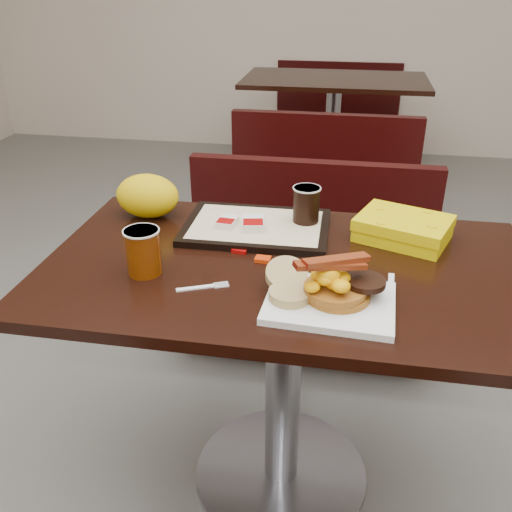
% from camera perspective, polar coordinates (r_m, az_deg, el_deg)
% --- Properties ---
extents(floor, '(6.00, 7.00, 0.01)m').
position_cam_1_polar(floor, '(1.84, 2.54, -21.76)').
color(floor, slate).
rests_on(floor, ground).
extents(table_near, '(1.20, 0.70, 0.75)m').
position_cam_1_polar(table_near, '(1.58, 2.83, -12.87)').
color(table_near, black).
rests_on(table_near, floor).
extents(bench_near_n, '(1.00, 0.46, 0.72)m').
position_cam_1_polar(bench_near_n, '(2.16, 5.20, -1.17)').
color(bench_near_n, black).
rests_on(bench_near_n, floor).
extents(table_far, '(1.20, 0.70, 0.75)m').
position_cam_1_polar(table_far, '(3.93, 7.80, 12.32)').
color(table_far, black).
rests_on(table_far, floor).
extents(bench_far_s, '(1.00, 0.46, 0.72)m').
position_cam_1_polar(bench_far_s, '(3.26, 7.15, 8.90)').
color(bench_far_s, black).
rests_on(bench_far_s, floor).
extents(bench_far_n, '(1.00, 0.46, 0.72)m').
position_cam_1_polar(bench_far_n, '(4.61, 8.25, 14.38)').
color(bench_far_n, black).
rests_on(bench_far_n, floor).
extents(platter, '(0.28, 0.23, 0.02)m').
position_cam_1_polar(platter, '(1.20, 7.61, -4.82)').
color(platter, white).
rests_on(platter, table_near).
extents(pancake_stack, '(0.17, 0.17, 0.03)m').
position_cam_1_polar(pancake_stack, '(1.20, 8.42, -3.59)').
color(pancake_stack, '#A1521A').
rests_on(pancake_stack, platter).
extents(sausage_patty, '(0.09, 0.09, 0.01)m').
position_cam_1_polar(sausage_patty, '(1.21, 11.20, -2.62)').
color(sausage_patty, black).
rests_on(sausage_patty, pancake_stack).
extents(scrambled_eggs, '(0.11, 0.10, 0.05)m').
position_cam_1_polar(scrambled_eggs, '(1.17, 7.42, -2.23)').
color(scrambled_eggs, '#FFA705').
rests_on(scrambled_eggs, pancake_stack).
extents(bacon_strips, '(0.17, 0.13, 0.01)m').
position_cam_1_polar(bacon_strips, '(1.16, 7.69, -0.81)').
color(bacon_strips, '#4E0805').
rests_on(bacon_strips, scrambled_eggs).
extents(muffin_bottom, '(0.11, 0.11, 0.02)m').
position_cam_1_polar(muffin_bottom, '(1.19, 3.50, -3.97)').
color(muffin_bottom, tan).
rests_on(muffin_bottom, platter).
extents(muffin_top, '(0.12, 0.12, 0.05)m').
position_cam_1_polar(muffin_top, '(1.24, 3.17, -1.92)').
color(muffin_top, tan).
rests_on(muffin_top, platter).
extents(coffee_cup_near, '(0.10, 0.10, 0.11)m').
position_cam_1_polar(coffee_cup_near, '(1.32, -11.55, 0.43)').
color(coffee_cup_near, '#8F3905').
rests_on(coffee_cup_near, table_near).
extents(fork, '(0.12, 0.07, 0.00)m').
position_cam_1_polar(fork, '(1.27, -6.29, -3.29)').
color(fork, white).
rests_on(fork, table_near).
extents(knife, '(0.03, 0.17, 0.00)m').
position_cam_1_polar(knife, '(1.28, 13.68, -3.57)').
color(knife, white).
rests_on(knife, table_near).
extents(condiment_syrup, '(0.04, 0.03, 0.01)m').
position_cam_1_polar(condiment_syrup, '(1.37, 0.71, -0.33)').
color(condiment_syrup, red).
rests_on(condiment_syrup, table_near).
extents(condiment_ketchup, '(0.04, 0.03, 0.01)m').
position_cam_1_polar(condiment_ketchup, '(1.42, -1.65, 0.63)').
color(condiment_ketchup, '#8C0504').
rests_on(condiment_ketchup, table_near).
extents(tray, '(0.40, 0.29, 0.02)m').
position_cam_1_polar(tray, '(1.53, 0.04, 2.98)').
color(tray, black).
rests_on(tray, table_near).
extents(hashbrown_sleeve_left, '(0.06, 0.07, 0.02)m').
position_cam_1_polar(hashbrown_sleeve_left, '(1.52, -3.00, 3.52)').
color(hashbrown_sleeve_left, silver).
rests_on(hashbrown_sleeve_left, tray).
extents(hashbrown_sleeve_right, '(0.07, 0.09, 0.02)m').
position_cam_1_polar(hashbrown_sleeve_right, '(1.51, -0.30, 3.40)').
color(hashbrown_sleeve_right, silver).
rests_on(hashbrown_sleeve_right, tray).
extents(coffee_cup_far, '(0.09, 0.09, 0.10)m').
position_cam_1_polar(coffee_cup_far, '(1.53, 5.20, 5.31)').
color(coffee_cup_far, black).
rests_on(coffee_cup_far, tray).
extents(clamshell, '(0.28, 0.25, 0.06)m').
position_cam_1_polar(clamshell, '(1.52, 14.93, 2.77)').
color(clamshell, '#DCC003').
rests_on(clamshell, table_near).
extents(paper_bag, '(0.21, 0.18, 0.13)m').
position_cam_1_polar(paper_bag, '(1.63, -11.11, 6.11)').
color(paper_bag, yellow).
rests_on(paper_bag, table_near).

